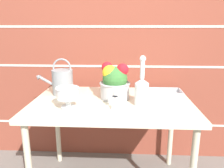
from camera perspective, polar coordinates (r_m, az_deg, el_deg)
The scene contains 8 objects.
brick_wall at distance 2.06m, azimuth 0.69°, elevation 9.77°, with size 3.60×0.08×2.20m.
patio_table at distance 1.66m, azimuth -0.07°, elevation -6.72°, with size 1.18×0.76×0.74m.
watering_can at distance 1.82m, azimuth -12.89°, elevation 0.69°, with size 0.31×0.17×0.30m.
crystal_pedestal_bowl at distance 1.49m, azimuth -11.52°, elevation -2.57°, with size 0.16×0.16×0.15m.
flower_planter at distance 1.66m, azimuth 0.67°, elevation 0.53°, with size 0.24×0.24×0.28m.
glass_decanter at distance 1.53m, azimuth 7.76°, elevation -1.39°, with size 0.10×0.10×0.35m.
figurine_vase at distance 1.45m, azimuth 0.81°, elevation -4.39°, with size 0.06×0.06×0.15m.
wire_tray at distance 1.82m, azimuth 12.93°, elevation -2.46°, with size 0.31×0.18×0.04m.
Camera 1 is at (0.08, -1.55, 1.27)m, focal length 35.00 mm.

